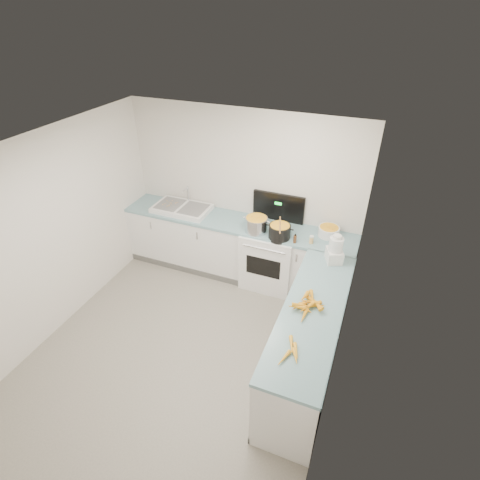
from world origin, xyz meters
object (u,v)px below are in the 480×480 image
at_px(black_pot, 280,232).
at_px(sink, 182,208).
at_px(stove, 270,256).
at_px(steel_pot, 256,225).
at_px(spice_jar, 311,240).
at_px(food_processor, 335,250).
at_px(extract_bottle, 295,239).
at_px(mixing_bowl, 329,231).

bearing_deg(black_pot, sink, 173.43).
height_order(stove, steel_pot, stove).
height_order(spice_jar, food_processor, food_processor).
bearing_deg(black_pot, extract_bottle, -11.42).
xyz_separation_m(steel_pot, black_pot, (0.35, -0.04, -0.01)).
distance_m(steel_pot, black_pot, 0.35).
relative_size(sink, steel_pot, 2.69).
height_order(stove, black_pot, stove).
height_order(sink, steel_pot, sink).
relative_size(sink, food_processor, 2.29).
bearing_deg(black_pot, steel_pot, 173.51).
bearing_deg(mixing_bowl, black_pot, -154.09).
distance_m(black_pot, mixing_bowl, 0.68).
height_order(black_pot, extract_bottle, black_pot).
bearing_deg(mixing_bowl, stove, -170.67).
height_order(mixing_bowl, food_processor, food_processor).
height_order(sink, spice_jar, sink).
bearing_deg(stove, steel_pot, -145.07).
height_order(mixing_bowl, extract_bottle, mixing_bowl).
height_order(stove, mixing_bowl, stove).
xyz_separation_m(mixing_bowl, extract_bottle, (-0.38, -0.34, -0.01)).
xyz_separation_m(stove, food_processor, (0.94, -0.44, 0.63)).
relative_size(steel_pot, food_processor, 0.85).
bearing_deg(black_pot, food_processor, -18.91).
xyz_separation_m(mixing_bowl, spice_jar, (-0.17, -0.27, -0.02)).
bearing_deg(mixing_bowl, sink, -177.13).
distance_m(stove, steel_pot, 0.61).
bearing_deg(steel_pot, stove, 34.93).
bearing_deg(sink, food_processor, -10.73).
relative_size(sink, spice_jar, 8.96).
relative_size(sink, black_pot, 2.90).
bearing_deg(food_processor, stove, 155.11).
bearing_deg(extract_bottle, sink, 172.82).
height_order(steel_pot, black_pot, steel_pot).
bearing_deg(spice_jar, stove, 166.16).
xyz_separation_m(steel_pot, food_processor, (1.13, -0.31, 0.06)).
distance_m(steel_pot, extract_bottle, 0.58).
xyz_separation_m(sink, steel_pot, (1.26, -0.15, 0.06)).
xyz_separation_m(stove, spice_jar, (0.60, -0.15, 0.51)).
distance_m(mixing_bowl, extract_bottle, 0.51).
relative_size(stove, mixing_bowl, 4.75).
bearing_deg(mixing_bowl, spice_jar, -122.53).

